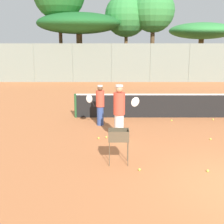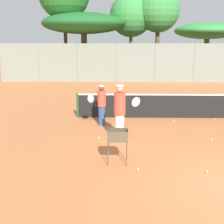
{
  "view_description": "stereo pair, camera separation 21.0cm",
  "coord_description": "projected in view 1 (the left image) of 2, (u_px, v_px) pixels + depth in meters",
  "views": [
    {
      "loc": [
        -3.14,
        -6.63,
        3.36
      ],
      "look_at": [
        -3.16,
        3.6,
        1.0
      ],
      "focal_mm": 50.0,
      "sensor_mm": 36.0,
      "label": 1
    },
    {
      "loc": [
        -2.93,
        -6.62,
        3.36
      ],
      "look_at": [
        -3.16,
        3.6,
        1.0
      ],
      "focal_mm": 50.0,
      "sensor_mm": 36.0,
      "label": 2
    }
  ],
  "objects": [
    {
      "name": "tennis_ball_5",
      "position": [
        211.0,
        139.0,
        10.75
      ],
      "size": [
        0.07,
        0.07,
        0.07
      ],
      "primitive_type": "sphere",
      "color": "#D1E54C",
      "rests_on": "ground_plane"
    },
    {
      "name": "tennis_ball_4",
      "position": [
        208.0,
        171.0,
        8.13
      ],
      "size": [
        0.07,
        0.07,
        0.07
      ],
      "primitive_type": "sphere",
      "color": "#D1E54C",
      "rests_on": "ground_plane"
    },
    {
      "name": "tennis_net",
      "position": [
        184.0,
        105.0,
        13.75
      ],
      "size": [
        9.61,
        0.1,
        1.07
      ],
      "color": "#26592D",
      "rests_on": "ground_plane"
    },
    {
      "name": "tree_2",
      "position": [
        127.0,
        16.0,
        27.51
      ],
      "size": [
        3.78,
        3.78,
        7.4
      ],
      "color": "brown",
      "rests_on": "ground_plane"
    },
    {
      "name": "tennis_ball_6",
      "position": [
        99.0,
        138.0,
        10.85
      ],
      "size": [
        0.07,
        0.07,
        0.07
      ],
      "primitive_type": "sphere",
      "color": "#D1E54C",
      "rests_on": "ground_plane"
    },
    {
      "name": "tennis_ball_8",
      "position": [
        107.0,
        137.0,
        10.97
      ],
      "size": [
        0.07,
        0.07,
        0.07
      ],
      "primitive_type": "sphere",
      "color": "#D1E54C",
      "rests_on": "ground_plane"
    },
    {
      "name": "back_fence",
      "position": [
        151.0,
        63.0,
        25.34
      ],
      "size": [
        25.39,
        0.08,
        3.11
      ],
      "color": "gray",
      "rests_on": "ground_plane"
    },
    {
      "name": "ball_cart",
      "position": [
        119.0,
        138.0,
        8.55
      ],
      "size": [
        0.56,
        0.41,
        0.98
      ],
      "color": "brown",
      "rests_on": "ground_plane"
    },
    {
      "name": "player_white_outfit",
      "position": [
        100.0,
        105.0,
        12.47
      ],
      "size": [
        0.74,
        0.63,
        1.62
      ],
      "rotation": [
        0.0,
        0.0,
        3.82
      ],
      "color": "#334C8C",
      "rests_on": "ground_plane"
    },
    {
      "name": "tennis_ball_7",
      "position": [
        140.0,
        170.0,
        8.21
      ],
      "size": [
        0.07,
        0.07,
        0.07
      ],
      "primitive_type": "sphere",
      "color": "#D1E54C",
      "rests_on": "ground_plane"
    },
    {
      "name": "tree_1",
      "position": [
        202.0,
        31.0,
        30.44
      ],
      "size": [
        6.38,
        6.38,
        5.05
      ],
      "color": "brown",
      "rests_on": "ground_plane"
    },
    {
      "name": "tennis_ball_1",
      "position": [
        214.0,
        119.0,
        13.4
      ],
      "size": [
        0.07,
        0.07,
        0.07
      ],
      "primitive_type": "sphere",
      "color": "#D1E54C",
      "rests_on": "ground_plane"
    },
    {
      "name": "tree_0",
      "position": [
        79.0,
        24.0,
        26.58
      ],
      "size": [
        7.14,
        7.14,
        5.66
      ],
      "color": "brown",
      "rests_on": "ground_plane"
    },
    {
      "name": "tennis_ball_2",
      "position": [
        172.0,
        120.0,
        13.25
      ],
      "size": [
        0.07,
        0.07,
        0.07
      ],
      "primitive_type": "sphere",
      "color": "#D1E54C",
      "rests_on": "ground_plane"
    },
    {
      "name": "tree_4",
      "position": [
        154.0,
        11.0,
        26.96
      ],
      "size": [
        3.71,
        3.71,
        7.72
      ],
      "color": "brown",
      "rests_on": "ground_plane"
    },
    {
      "name": "player_red_cap",
      "position": [
        120.0,
        112.0,
        10.55
      ],
      "size": [
        0.94,
        0.39,
        1.91
      ],
      "rotation": [
        0.0,
        0.0,
        0.24
      ],
      "color": "white",
      "rests_on": "ground_plane"
    }
  ]
}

